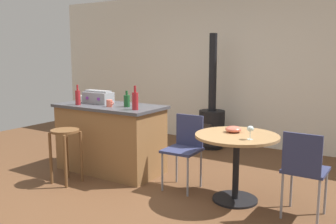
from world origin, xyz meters
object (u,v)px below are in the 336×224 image
Objects in this scene: cup_1 at (110,103)px; serving_bowl at (233,129)px; toolbox at (98,97)px; cup_0 at (83,98)px; dining_table at (236,151)px; kitchen_island at (110,138)px; wooden_stool at (65,144)px; wood_stove at (212,121)px; bottle_1 at (78,97)px; folding_chair_far at (304,167)px; bottle_0 at (135,100)px; folding_chair_near at (185,145)px; bottle_2 at (127,101)px; wine_glass at (250,129)px.

cup_1 is 0.64× the size of serving_bowl.
toolbox is 3.47× the size of cup_0.
kitchen_island is at bearing 177.97° from dining_table.
toolbox reaches higher than wooden_stool.
bottle_1 is at bearing -115.63° from wood_stove.
bottle_0 is (-2.03, -0.01, 0.51)m from folding_chair_far.
folding_chair_near is 1.64m from bottle_1.
bottle_2 is at bearing 149.81° from bottle_0.
folding_chair_near is 0.45× the size of wood_stove.
wooden_stool is at bearing -153.84° from folding_chair_near.
bottle_2 is at bearing -179.68° from folding_chair_near.
dining_table is 3.02× the size of bottle_0.
toolbox is 0.55m from bottle_2.
folding_chair_far is 2.81m from wood_stove.
folding_chair_near is 2.93× the size of bottle_0.
toolbox is 1.54× the size of bottle_1.
bottle_2 is (-0.87, -0.00, 0.48)m from folding_chair_near.
bottle_0 reaches higher than cup_1.
bottle_2 is (0.31, -0.01, 0.54)m from kitchen_island.
dining_table is at bearing -4.73° from folding_chair_near.
kitchen_island is at bearing 32.05° from bottle_1.
cup_1 reaches higher than folding_chair_near.
wood_stove reaches higher than bottle_0.
wood_stove is 1.98m from bottle_2.
wood_stove is at bearing 64.37° from bottle_1.
wood_stove reaches higher than serving_bowl.
kitchen_island is at bearing 164.14° from bottle_0.
bottle_2 is at bearing 31.54° from cup_1.
bottle_2 is 1.77m from wine_glass.
dining_table is 2.15m from toolbox.
cup_0 is at bearing 173.44° from toolbox.
folding_chair_far is 6.16× the size of wine_glass.
bottle_0 is 2.62× the size of cup_1.
folding_chair_near is at bearing -0.47° from kitchen_island.
wine_glass reaches higher than serving_bowl.
toolbox is 0.34m from cup_0.
folding_chair_near is 1.50m from toolbox.
kitchen_island is 12.32× the size of cup_0.
serving_bowl is at bearing -58.23° from wood_stove.
serving_bowl is (1.23, 0.18, -0.26)m from bottle_0.
wooden_stool is at bearing -168.32° from wine_glass.
dining_table is 0.38m from wine_glass.
wood_stove reaches higher than cup_0.
wood_stove is 9.15× the size of bottle_2.
serving_bowl is at bearing -0.38° from toolbox.
wooden_stool is at bearing -102.82° from kitchen_island.
wood_stove is 2.22m from cup_0.
bottle_1 reaches higher than kitchen_island.
folding_chair_far reaches higher than wooden_stool.
toolbox is 2.32m from wine_glass.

